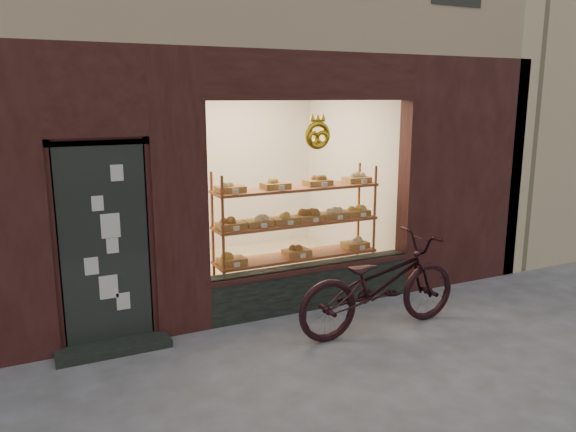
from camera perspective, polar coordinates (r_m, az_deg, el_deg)
ground at (r=5.32m, az=9.31°, el=-17.32°), size 90.00×90.00×0.00m
display_shelf at (r=7.26m, az=0.89°, el=-1.59°), size 2.20×0.45×1.70m
bicycle at (r=6.40m, az=9.31°, el=-6.82°), size 2.07×0.75×1.08m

